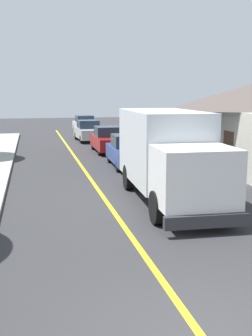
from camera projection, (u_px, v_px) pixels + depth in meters
The scene contains 7 objects.
centre_line_yellow at pixel (100, 192), 16.19m from camera, with size 0.16×56.00×0.01m, color gold.
box_truck at pixel (168, 152), 14.67m from camera, with size 2.71×7.28×3.20m.
parked_car_near at pixel (128, 152), 21.79m from camera, with size 1.95×4.46×1.67m.
parked_car_mid at pixel (108, 140), 27.15m from camera, with size 1.81×4.41×1.67m.
parked_car_far at pixel (88, 131), 33.36m from camera, with size 1.96×4.46×1.67m.
parked_car_furthest at pixel (85, 125), 40.41m from camera, with size 1.99×4.47×1.67m.
parked_van_across at pixel (186, 153), 21.28m from camera, with size 1.85×4.42×1.67m.
Camera 1 is at (-2.52, -5.59, 3.84)m, focal length 44.29 mm.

